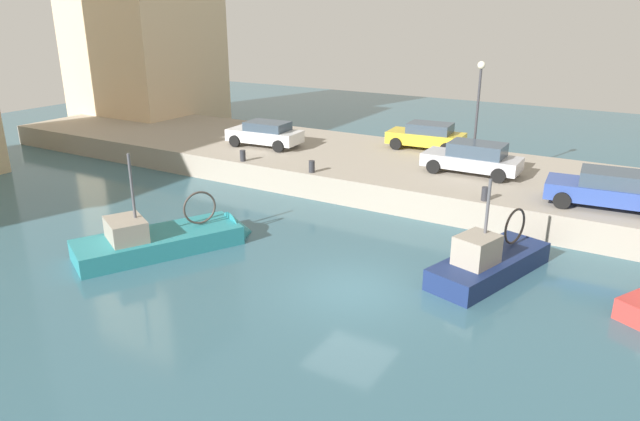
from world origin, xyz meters
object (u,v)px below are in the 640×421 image
object	(u,v)px
parked_car_silver	(473,158)
mooring_bollard_south	(485,194)
parked_car_blue	(609,189)
quay_streetlamp	(479,95)
fishing_boat_teal	(170,246)
mooring_bollard_mid	(312,167)
parked_car_yellow	(427,136)
mooring_bollard_north	(243,156)
fishing_boat_navy	(494,269)
parked_car_white	(265,134)

from	to	relation	value
parked_car_silver	mooring_bollard_south	distance (m)	3.96
parked_car_blue	quay_streetlamp	bearing A→B (deg)	57.58
fishing_boat_teal	mooring_bollard_mid	bearing A→B (deg)	-9.33
fishing_boat_teal	parked_car_yellow	xyz separation A→B (m)	(14.98, -4.14, 1.82)
fishing_boat_teal	mooring_bollard_south	size ratio (longest dim) A/B	12.36
mooring_bollard_south	mooring_bollard_mid	bearing A→B (deg)	90.00
mooring_bollard_south	quay_streetlamp	world-z (taller)	quay_streetlamp
quay_streetlamp	mooring_bollard_north	bearing A→B (deg)	119.90
fishing_boat_teal	fishing_boat_navy	bearing A→B (deg)	-69.30
fishing_boat_teal	parked_car_yellow	distance (m)	15.65
parked_car_white	mooring_bollard_north	xyz separation A→B (m)	(-3.18, -0.92, -0.43)
parked_car_blue	mooring_bollard_south	distance (m)	4.53
fishing_boat_teal	mooring_bollard_mid	distance (m)	8.10
fishing_boat_teal	parked_car_white	distance (m)	11.77
quay_streetlamp	parked_car_silver	bearing A→B (deg)	-164.33
mooring_bollard_north	mooring_bollard_south	bearing A→B (deg)	-90.00
fishing_boat_navy	parked_car_blue	world-z (taller)	fishing_boat_navy
fishing_boat_navy	mooring_bollard_south	world-z (taller)	fishing_boat_navy
parked_car_blue	quay_streetlamp	xyz separation A→B (m)	(4.05, 6.38, 2.52)
parked_car_blue	mooring_bollard_mid	size ratio (longest dim) A/B	8.15
mooring_bollard_mid	parked_car_white	bearing A→B (deg)	57.14
parked_car_white	mooring_bollard_mid	distance (m)	5.88
parked_car_yellow	mooring_bollard_north	world-z (taller)	parked_car_yellow
parked_car_silver	mooring_bollard_south	size ratio (longest dim) A/B	7.88
mooring_bollard_north	parked_car_yellow	bearing A→B (deg)	-43.91
parked_car_silver	mooring_bollard_south	xyz separation A→B (m)	(-3.59, -1.60, -0.46)
mooring_bollard_mid	mooring_bollard_north	bearing A→B (deg)	90.00
fishing_boat_teal	parked_car_yellow	world-z (taller)	fishing_boat_teal
fishing_boat_teal	parked_car_blue	bearing A→B (deg)	-54.96
parked_car_white	mooring_bollard_north	size ratio (longest dim) A/B	7.54
mooring_bollard_mid	parked_car_blue	bearing A→B (deg)	-82.56
fishing_boat_navy	mooring_bollard_north	world-z (taller)	fishing_boat_navy
parked_car_silver	quay_streetlamp	size ratio (longest dim) A/B	0.90
parked_car_yellow	parked_car_white	distance (m)	8.70
mooring_bollard_south	mooring_bollard_mid	size ratio (longest dim) A/B	1.00
parked_car_silver	fishing_boat_teal	bearing A→B (deg)	146.13
parked_car_blue	parked_car_silver	bearing A→B (deg)	71.01
parked_car_white	quay_streetlamp	world-z (taller)	quay_streetlamp
parked_car_blue	quay_streetlamp	distance (m)	7.97
fishing_boat_navy	quay_streetlamp	world-z (taller)	quay_streetlamp
parked_car_yellow	parked_car_white	xyz separation A→B (m)	(-3.93, 7.77, -0.01)
parked_car_silver	quay_streetlamp	xyz separation A→B (m)	(2.06, 0.58, 2.52)
parked_car_white	quay_streetlamp	size ratio (longest dim) A/B	0.86
fishing_boat_navy	parked_car_yellow	size ratio (longest dim) A/B	1.44
mooring_bollard_mid	quay_streetlamp	bearing A→B (deg)	-45.88
parked_car_white	mooring_bollard_south	world-z (taller)	parked_car_white
fishing_boat_navy	parked_car_white	xyz separation A→B (m)	(6.98, 14.41, 1.77)
parked_car_yellow	mooring_bollard_mid	distance (m)	7.67
fishing_boat_teal	mooring_bollard_north	size ratio (longest dim) A/B	12.36
parked_car_blue	mooring_bollard_north	xyz separation A→B (m)	(-1.60, 16.21, -0.46)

